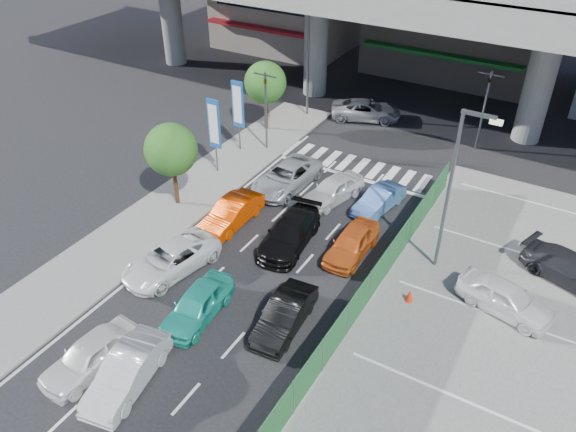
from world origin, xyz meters
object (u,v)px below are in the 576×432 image
Objects in this scene: taxi_teal_mid at (197,304)px; taxi_orange_left at (232,213)px; street_lamp_right at (455,180)px; signboard_near at (214,126)px; taxi_orange_right at (352,243)px; wagon_silver_front_left at (287,177)px; parked_sedan_white at (505,298)px; parked_sedan_dgrey at (571,269)px; hatch_white_back_mid at (127,372)px; sedan_white_front_mid at (333,189)px; traffic_light_left at (265,92)px; van_white_back_left at (90,355)px; kei_truck_front_right at (379,200)px; tree_far at (265,83)px; traffic_light_right at (487,91)px; street_lamp_left at (311,51)px; traffic_cone at (410,295)px; crossing_wagon_silver at (366,110)px; sedan_black_mid at (290,233)px; sedan_white_mid_left at (171,259)px; hatch_black_mid_right at (285,315)px; signboard_far at (238,106)px; tree_near at (171,150)px.

taxi_teal_mid and taxi_orange_left have the same top height.
street_lamp_right reaches higher than signboard_near.
wagon_silver_front_left is at bearing 147.08° from taxi_orange_right.
parked_sedan_dgrey is at bearing -17.68° from parked_sedan_white.
signboard_near is at bearing 162.80° from taxi_orange_right.
sedan_white_front_mid is (0.86, 15.25, 0.00)m from hatch_white_back_mid.
parked_sedan_dgrey is (5.46, 1.95, -4.06)m from street_lamp_right.
sedan_white_front_mid is 11.10m from parked_sedan_white.
parked_sedan_white reaches higher than taxi_teal_mid.
van_white_back_left is (3.78, -18.64, -3.25)m from traffic_light_left.
taxi_orange_right is 1.08× the size of kei_truck_front_right.
taxi_teal_mid reaches higher than taxi_orange_right.
street_lamp_right is at bearing -29.58° from tree_far.
traffic_light_right is at bearing 77.64° from sedan_white_front_mid.
street_lamp_left is 20.43m from traffic_cone.
sedan_white_front_mid reaches higher than crossing_wagon_silver.
wagon_silver_front_left is at bearing -164.02° from kei_truck_front_right.
traffic_light_right is at bearing 66.08° from hatch_white_back_mid.
traffic_cone is at bearing -34.73° from traffic_light_left.
sedan_black_mid reaches higher than crossing_wagon_silver.
traffic_light_left is 19.63m from hatch_white_back_mid.
kei_truck_front_right is at bearing 95.16° from taxi_orange_right.
signboard_near is at bearing 124.16° from sedan_white_mid_left.
street_lamp_left reaches higher than parked_sedan_white.
taxi_orange_left is (-8.79, -15.05, -3.25)m from traffic_light_right.
van_white_back_left is at bearing -84.95° from sedan_white_front_mid.
tree_far is at bearing 111.83° from crossing_wagon_silver.
taxi_teal_mid is 3.72m from hatch_black_mid_right.
hatch_black_mid_right is 5.85m from taxi_orange_right.
parked_sedan_dgrey is at bearing -8.56° from signboard_far.
taxi_teal_mid is at bearing 79.11° from hatch_white_back_mid.
taxi_orange_right is (3.83, 11.32, -0.01)m from hatch_white_back_mid.
sedan_white_front_mid is 1.10× the size of kei_truck_front_right.
sedan_black_mid reaches higher than parked_sedan_dgrey.
wagon_silver_front_left reaches higher than hatch_black_mid_right.
van_white_back_left and taxi_teal_mid have the same top height.
tree_near is at bearing 137.96° from sedan_white_mid_left.
tree_near reaches higher than taxi_teal_mid.
wagon_silver_front_left is at bearing 47.00° from tree_near.
parked_sedan_white is (10.26, 0.53, 0.07)m from sedan_black_mid.
taxi_orange_right is (10.79, -6.21, -2.38)m from signboard_far.
crossing_wagon_silver is 1.09× the size of parked_sedan_dgrey.
taxi_teal_mid is 6.04× the size of traffic_cone.
van_white_back_left is 0.97× the size of hatch_white_back_mid.
signboard_far is 0.97× the size of sedan_white_mid_left.
sedan_black_mid is 1.16× the size of parked_sedan_white.
traffic_light_right is 1.30× the size of taxi_orange_right.
traffic_light_left is 14.68m from street_lamp_right.
hatch_black_mid_right is 21.34m from crossing_wagon_silver.
signboard_far is at bearing 101.24° from hatch_white_back_mid.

